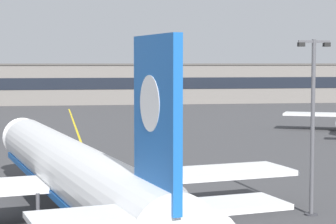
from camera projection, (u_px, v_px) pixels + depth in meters
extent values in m
cube|color=yellow|center=(94.00, 179.00, 59.35)|extent=(3.44, 179.98, 0.01)
cylinder|color=white|center=(72.00, 171.00, 42.83)|extent=(11.38, 35.98, 3.80)
cone|color=white|center=(24.00, 138.00, 60.77)|extent=(4.08, 3.31, 3.61)
cube|color=blue|center=(72.00, 187.00, 42.91)|extent=(10.70, 33.15, 0.44)
cube|color=black|center=(28.00, 133.00, 58.95)|extent=(3.02, 1.68, 0.60)
cube|color=white|center=(70.00, 182.00, 43.45)|extent=(32.29, 11.51, 0.36)
cylinder|color=gray|center=(164.00, 196.00, 44.85)|extent=(3.01, 4.01, 2.30)
cylinder|color=black|center=(155.00, 191.00, 46.57)|extent=(1.95, 0.59, 1.95)
cube|color=blue|center=(157.00, 121.00, 27.80)|extent=(1.41, 4.78, 7.20)
cylinder|color=white|center=(154.00, 103.00, 28.02)|extent=(0.94, 2.44, 2.40)
cube|color=white|center=(162.00, 211.00, 27.52)|extent=(11.34, 5.08, 0.24)
cylinder|color=#4C4C51|center=(34.00, 168.00, 56.46)|extent=(0.24, 0.24, 1.60)
cylinder|color=black|center=(34.00, 180.00, 56.54)|extent=(0.58, 0.96, 0.90)
cylinder|color=#4C4C51|center=(38.00, 206.00, 40.16)|extent=(0.24, 0.24, 1.60)
cylinder|color=#4C4C51|center=(120.00, 200.00, 42.04)|extent=(0.24, 0.24, 1.60)
cylinder|color=black|center=(120.00, 217.00, 42.12)|extent=(0.67, 1.36, 1.30)
cylinder|color=#515156|center=(313.00, 128.00, 45.13)|extent=(0.28, 0.28, 12.03)
cylinder|color=#333338|center=(311.00, 214.00, 45.58)|extent=(0.90, 0.90, 0.10)
cube|color=#515156|center=(314.00, 42.00, 44.69)|extent=(2.20, 0.16, 0.16)
cube|color=black|center=(301.00, 44.00, 44.56)|extent=(0.44, 0.36, 0.28)
cube|color=black|center=(327.00, 45.00, 44.84)|extent=(0.44, 0.36, 0.28)
cone|color=orange|center=(75.00, 179.00, 58.09)|extent=(0.36, 0.36, 0.55)
cylinder|color=white|center=(75.00, 179.00, 58.09)|extent=(0.23, 0.23, 0.07)
cube|color=orange|center=(75.00, 182.00, 58.11)|extent=(0.44, 0.44, 0.03)
cube|color=slate|center=(80.00, 85.00, 165.70)|extent=(138.23, 12.00, 9.67)
cube|color=black|center=(80.00, 84.00, 159.71)|extent=(132.70, 0.12, 2.80)
cube|color=#4E4A47|center=(79.00, 64.00, 165.32)|extent=(138.63, 12.40, 0.40)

